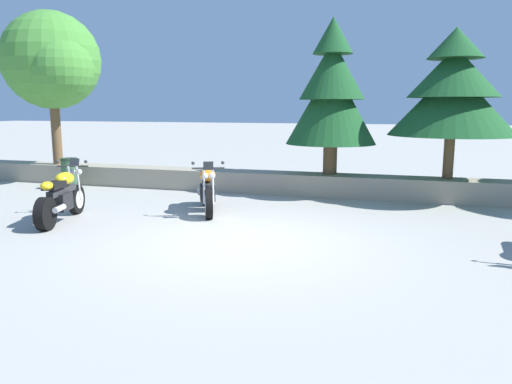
% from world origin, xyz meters
% --- Properties ---
extents(ground_plane, '(120.00, 120.00, 0.00)m').
position_xyz_m(ground_plane, '(0.00, 0.00, 0.00)').
color(ground_plane, '#A3A099').
extents(stone_wall, '(36.00, 0.80, 0.55)m').
position_xyz_m(stone_wall, '(0.00, 4.80, 0.28)').
color(stone_wall, gray).
rests_on(stone_wall, ground).
extents(motorcycle_yellow_near_left, '(0.87, 2.03, 1.18)m').
position_xyz_m(motorcycle_yellow_near_left, '(-3.83, 0.42, 0.49)').
color(motorcycle_yellow_near_left, black).
rests_on(motorcycle_yellow_near_left, ground).
extents(motorcycle_orange_centre, '(1.08, 1.94, 1.18)m').
position_xyz_m(motorcycle_orange_centre, '(-1.42, 2.08, 0.49)').
color(motorcycle_orange_centre, black).
rests_on(motorcycle_orange_centre, ground).
extents(leafy_tree_far_left, '(2.94, 2.80, 4.43)m').
position_xyz_m(leafy_tree_far_left, '(-7.21, 4.61, 3.51)').
color(leafy_tree_far_left, brown).
rests_on(leafy_tree_far_left, stone_wall).
extents(pine_tree_mid_left, '(2.27, 2.27, 3.88)m').
position_xyz_m(pine_tree_mid_left, '(0.80, 4.92, 2.63)').
color(pine_tree_mid_left, brown).
rests_on(pine_tree_mid_left, stone_wall).
extents(pine_tree_mid_right, '(2.91, 2.91, 3.51)m').
position_xyz_m(pine_tree_mid_right, '(3.63, 4.92, 2.63)').
color(pine_tree_mid_right, brown).
rests_on(pine_tree_mid_right, stone_wall).
extents(trash_bin, '(0.46, 0.46, 0.86)m').
position_xyz_m(trash_bin, '(-6.21, 3.75, 0.43)').
color(trash_bin, '#335638').
rests_on(trash_bin, ground).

